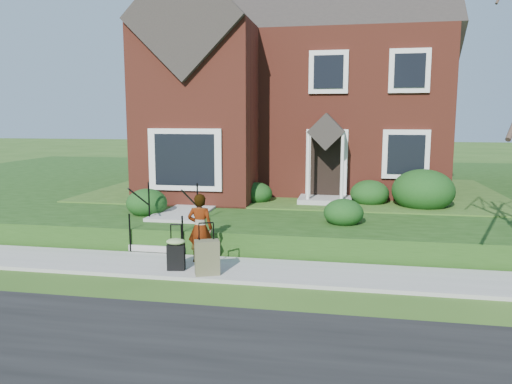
% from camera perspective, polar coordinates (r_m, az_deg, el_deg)
% --- Properties ---
extents(ground, '(120.00, 120.00, 0.00)m').
position_cam_1_polar(ground, '(10.57, -0.21, -9.21)').
color(ground, '#2D5119').
rests_on(ground, ground).
extents(sidewalk, '(60.00, 1.60, 0.08)m').
position_cam_1_polar(sidewalk, '(10.56, -0.21, -9.00)').
color(sidewalk, '#9E9B93').
rests_on(sidewalk, ground).
extents(terrace, '(44.00, 20.00, 0.60)m').
position_cam_1_polar(terrace, '(21.10, 16.21, 0.23)').
color(terrace, '#1A3D10').
rests_on(terrace, ground).
extents(walkway, '(1.20, 6.00, 0.06)m').
position_cam_1_polar(walkway, '(15.74, -5.76, -0.99)').
color(walkway, '#9E9B93').
rests_on(walkway, terrace).
extents(main_house, '(10.40, 10.20, 9.40)m').
position_cam_1_polar(main_house, '(19.72, 4.55, 14.45)').
color(main_house, maroon).
rests_on(main_house, terrace).
extents(front_steps, '(1.40, 2.02, 1.50)m').
position_cam_1_polar(front_steps, '(12.83, -9.71, -3.96)').
color(front_steps, '#9E9B93').
rests_on(front_steps, ground).
extents(foundation_shrubs, '(9.87, 4.11, 1.26)m').
position_cam_1_polar(foundation_shrubs, '(14.93, 5.24, 0.42)').
color(foundation_shrubs, '#0F3410').
rests_on(foundation_shrubs, terrace).
extents(woman, '(0.57, 0.38, 1.51)m').
position_cam_1_polar(woman, '(10.94, -6.41, -4.11)').
color(woman, '#999999').
rests_on(woman, sidewalk).
extents(suitcase_black, '(0.44, 0.39, 0.96)m').
position_cam_1_polar(suitcase_black, '(10.53, -9.13, -6.82)').
color(suitcase_black, black).
rests_on(suitcase_black, sidewalk).
extents(suitcase_olive, '(0.55, 0.44, 1.06)m').
position_cam_1_polar(suitcase_olive, '(10.15, -5.61, -7.44)').
color(suitcase_olive, brown).
rests_on(suitcase_olive, sidewalk).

